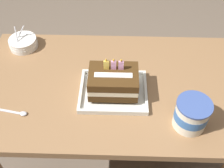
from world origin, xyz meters
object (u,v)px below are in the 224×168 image
(foil_tray, at_px, (113,92))
(serving_spoon_near_tray, at_px, (18,113))
(ice_cream_tub, at_px, (191,114))
(birthday_cake, at_px, (113,81))
(bowl_stack, at_px, (23,43))

(foil_tray, bearing_deg, serving_spoon_near_tray, -162.55)
(ice_cream_tub, bearing_deg, foil_tray, 153.38)
(birthday_cake, height_order, serving_spoon_near_tray, birthday_cake)
(bowl_stack, xyz_separation_m, ice_cream_tub, (0.76, -0.45, 0.04))
(serving_spoon_near_tray, bearing_deg, birthday_cake, 17.47)
(birthday_cake, xyz_separation_m, ice_cream_tub, (0.30, -0.15, -0.01))
(birthday_cake, bearing_deg, foil_tray, -90.00)
(birthday_cake, distance_m, ice_cream_tub, 0.34)
(foil_tray, relative_size, birthday_cake, 1.42)
(foil_tray, height_order, serving_spoon_near_tray, foil_tray)
(bowl_stack, height_order, ice_cream_tub, ice_cream_tub)
(serving_spoon_near_tray, bearing_deg, ice_cream_tub, -2.46)
(birthday_cake, xyz_separation_m, serving_spoon_near_tray, (-0.39, -0.12, -0.07))
(foil_tray, xyz_separation_m, birthday_cake, (-0.00, 0.00, 0.07))
(bowl_stack, relative_size, serving_spoon_near_tray, 0.93)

